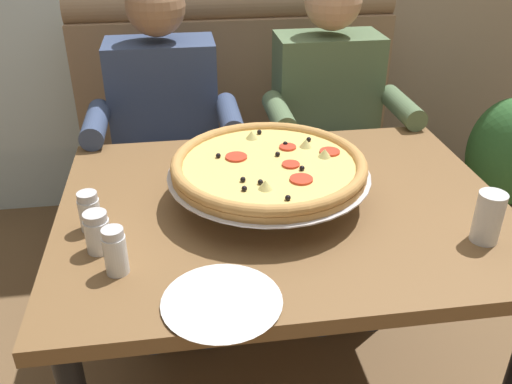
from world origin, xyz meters
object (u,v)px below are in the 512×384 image
Objects in this scene: drinking_glass at (488,220)px; patio_chair at (27,70)px; diner_left at (166,131)px; potted_plant at (505,164)px; diner_right at (332,122)px; pizza at (269,166)px; plate_near_left at (222,299)px; shaker_oregano at (116,254)px; shaker_pepper_flakes at (98,235)px; booth_bench at (242,168)px; dining_table at (283,232)px; shaker_parmesan at (90,214)px.

drinking_glass is 2.93m from patio_chair.
diner_left is 1.82× the size of potted_plant.
diner_left is 1.00× the size of diner_right.
diner_left is at bearing 113.86° from pizza.
plate_near_left is 0.36× the size of potted_plant.
drinking_glass is (0.87, -0.00, 0.01)m from shaker_oregano.
diner_left is 5.02× the size of plate_near_left.
diner_right is (0.64, 0.00, 0.00)m from diner_left.
pizza is 0.47m from shaker_pepper_flakes.
potted_plant is (2.37, -1.36, -0.14)m from patio_chair.
pizza is at bearing 67.78° from plate_near_left.
potted_plant is (0.76, 1.07, -0.43)m from drinking_glass.
potted_plant is (1.21, -0.11, -0.01)m from booth_bench.
plate_near_left is at bearing -112.22° from pizza.
patio_chair is at bearing 132.79° from booth_bench.
shaker_oregano is (-0.42, -1.17, 0.41)m from booth_bench.
dining_table is 4.75× the size of plate_near_left.
shaker_pepper_flakes is (-0.79, -0.82, 0.09)m from diner_right.
drinking_glass is (0.45, -0.24, 0.15)m from dining_table.
shaker_pepper_flakes is (-0.47, -0.15, 0.13)m from dining_table.
booth_bench is 1.38m from plate_near_left.
shaker_oregano is (0.05, -0.09, 0.00)m from shaker_pepper_flakes.
shaker_pepper_flakes is 0.10m from shaker_parmesan.
drinking_glass is at bearing -69.14° from booth_bench.
drinking_glass is (0.65, 0.14, 0.05)m from plate_near_left.
booth_bench is at bearing 90.00° from dining_table.
diner_right is 1.14m from shaker_pepper_flakes.
pizza is at bearing -62.48° from patio_chair.
shaker_parmesan is at bearing -152.83° from potted_plant.
diner_right reaches higher than booth_bench.
shaker_parmesan reaches higher than patio_chair.
pizza is 1.55m from potted_plant.
diner_right is at bearing -39.87° from booth_bench.
pizza reaches higher than patio_chair.
shaker_pepper_flakes is 0.36m from plate_near_left.
dining_table is at bearing -90.00° from booth_bench.
patio_chair is at bearing 106.44° from shaker_parmesan.
shaker_parmesan is (-0.50, -0.99, 0.41)m from booth_bench.
drinking_glass is at bearing -29.26° from pizza.
potted_plant is at bearing 34.28° from dining_table.
diner_right is at bearing 64.44° from dining_table.
drinking_glass is at bearing -125.47° from potted_plant.
plate_near_left is (-0.17, -0.41, -0.09)m from pizza.
pizza is (-0.04, 0.03, 0.19)m from dining_table.
diner_right is 2.35× the size of pizza.
diner_left is 11.26× the size of shaker_oregano.
plate_near_left is at bearing -168.09° from drinking_glass.
drinking_glass is at bearing -11.32° from shaker_parmesan.
shaker_oregano is at bearing -145.14° from pizza.
shaker_pepper_flakes is at bearing 117.50° from shaker_oregano.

